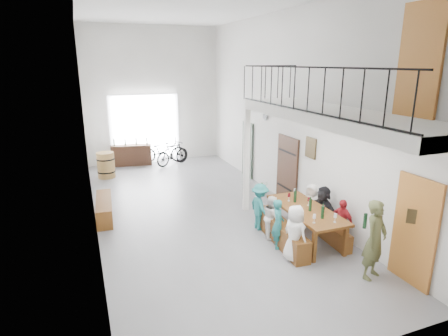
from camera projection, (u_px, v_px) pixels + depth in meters
name	position (u px, v px, depth m)	size (l,w,h in m)	color
floor	(198.00, 210.00, 10.67)	(12.00, 12.00, 0.00)	slate
room_walls	(195.00, 83.00, 9.70)	(12.00, 12.00, 12.00)	white
gateway_portal	(145.00, 129.00, 15.48)	(2.80, 0.08, 2.80)	white
right_wall_decor	(320.00, 158.00, 9.46)	(0.07, 8.28, 5.07)	#AC6828
balcony	(331.00, 118.00, 7.74)	(1.52, 5.62, 4.00)	white
tasting_table	(306.00, 212.00, 8.72)	(0.98, 2.30, 0.79)	brown
bench_inner	(281.00, 232.00, 8.69)	(0.36, 2.23, 0.51)	brown
bench_wall	(326.00, 230.00, 8.96)	(0.23, 1.80, 0.41)	brown
tableware	(309.00, 204.00, 8.59)	(0.56, 1.78, 0.35)	black
side_bench	(104.00, 209.00, 10.12)	(0.40, 1.81, 0.51)	brown
oak_barrel	(106.00, 165.00, 13.59)	(0.64, 0.64, 0.94)	olive
serving_counter	(132.00, 155.00, 15.26)	(1.59, 0.44, 0.84)	#3A2015
counter_bottles	(131.00, 142.00, 15.10)	(1.33, 0.29, 0.28)	black
guest_left_a	(295.00, 233.00, 7.82)	(0.61, 0.39, 1.24)	white
guest_left_b	(278.00, 224.00, 8.40)	(0.42, 0.28, 1.15)	#227473
guest_left_c	(272.00, 217.00, 8.90)	(0.51, 0.39, 1.04)	white
guest_left_d	(260.00, 207.00, 9.32)	(0.77, 0.44, 1.19)	#227473
guest_right_a	(341.00, 222.00, 8.57)	(0.64, 0.27, 1.09)	#B21E26
guest_right_b	(322.00, 210.00, 9.14)	(1.11, 0.35, 1.20)	black
guest_right_c	(311.00, 205.00, 9.54)	(0.54, 0.35, 1.11)	white
host_standing	(375.00, 240.00, 7.16)	(0.58, 0.38, 1.59)	brown
potted_plant	(263.00, 186.00, 12.14)	(0.33, 0.29, 0.37)	#1F541B
bicycle_near	(163.00, 151.00, 15.64)	(0.68, 1.94, 1.02)	black
bicycle_far	(173.00, 153.00, 15.26)	(0.46, 1.62, 0.97)	black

